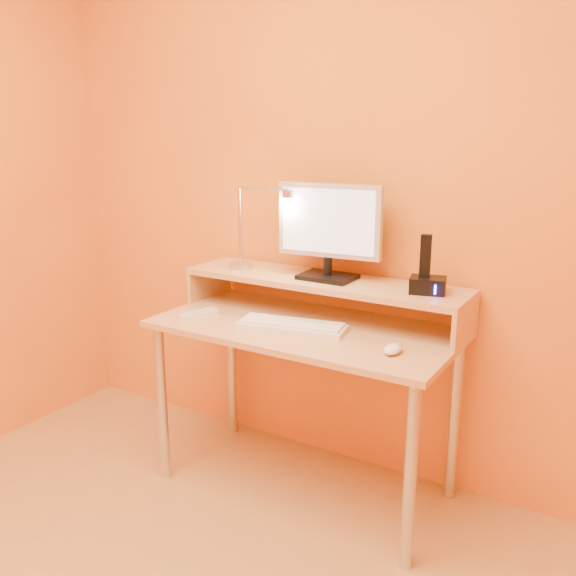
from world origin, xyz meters
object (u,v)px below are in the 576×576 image
Objects in this scene: mouse at (393,349)px; remote_control at (199,314)px; phone_dock at (428,285)px; lamp_base at (241,266)px; keyboard at (292,327)px; monitor_panel at (330,221)px.

remote_control is (-0.85, -0.00, -0.01)m from mouse.
lamp_base is at bearing 168.05° from phone_dock.
lamp_base is at bearing 96.64° from remote_control.
lamp_base is 0.45m from keyboard.
keyboard is (-0.46, -0.22, -0.18)m from phone_dock.
phone_dock reaches higher than mouse.
monitor_panel is 0.47m from phone_dock.
phone_dock reaches higher than keyboard.
remote_control is at bearing -100.78° from lamp_base.
phone_dock is at bearing -7.13° from monitor_panel.
lamp_base reaches higher than remote_control.
keyboard is at bearing 173.18° from mouse.
phone_dock is (0.42, -0.01, -0.21)m from monitor_panel.
phone_dock reaches higher than remote_control.
mouse is at bearing 17.71° from remote_control.
mouse is 0.60× the size of remote_control.
remote_control is (-0.05, -0.24, -0.16)m from lamp_base.
monitor_panel is 4.32× the size of mouse.
monitor_panel is at bearing 70.30° from keyboard.
phone_dock is 0.94m from remote_control.
monitor_panel reaches higher than remote_control.
phone_dock is 0.32m from mouse.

